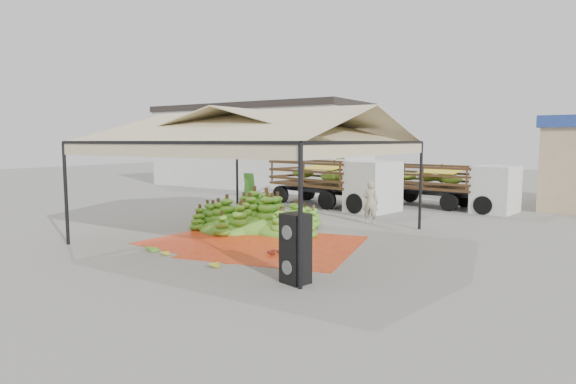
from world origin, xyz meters
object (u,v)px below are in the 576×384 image
Objects in this scene: banana_heap at (256,211)px; truck_left at (337,178)px; vendor at (370,202)px; speaker_stack at (295,248)px; truck_right at (453,181)px.

truck_left reaches higher than banana_heap.
banana_heap is 4.23m from vendor.
vendor is at bearing -34.39° from truck_left.
vendor is (-1.56, 7.77, 0.04)m from speaker_stack.
banana_heap is 3.37× the size of vendor.
speaker_stack is 0.23× the size of truck_left.
banana_heap is at bearing 150.17° from speaker_stack.
truck_right is (-0.03, 13.56, 0.47)m from speaker_stack.
vendor is 6.01m from truck_right.
speaker_stack is 0.94× the size of vendor.
truck_right is (1.52, 5.79, 0.43)m from vendor.
truck_right is (4.65, 8.63, 0.65)m from banana_heap.
truck_left is at bearing 90.03° from banana_heap.
truck_left is 5.21m from truck_right.
vendor reaches higher than banana_heap.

